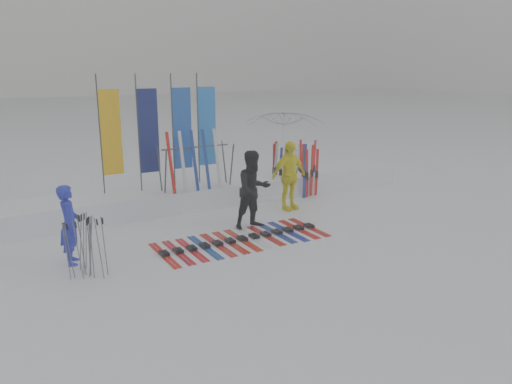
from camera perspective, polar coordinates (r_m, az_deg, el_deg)
ground at (r=11.10m, az=3.25°, el=-6.92°), size 120.00×120.00×0.00m
snow_bank at (r=14.88m, az=-6.44°, el=-0.22°), size 14.00×1.60×0.60m
person_blue at (r=10.93m, az=-20.55°, el=-3.52°), size 0.53×0.69×1.68m
person_black at (r=12.48m, az=-0.29°, el=0.28°), size 0.99×0.78×1.97m
person_yellow at (r=14.09m, az=3.79°, el=1.87°), size 1.20×0.59×1.97m
tent_canopy at (r=17.85m, az=3.25°, el=5.45°), size 3.38×3.42×2.53m
ski_row at (r=11.81m, az=-1.62°, el=-5.39°), size 4.03×1.69×0.07m
pole_cluster at (r=10.28m, az=-18.86°, el=-5.93°), size 0.75×0.78×1.25m
feather_flags at (r=14.35m, az=-10.64°, el=6.99°), size 3.40×0.26×3.20m
ski_rack at (r=14.19m, az=-6.86°, el=3.53°), size 2.04×0.80×1.23m
upright_skis at (r=15.87m, az=4.58°, el=2.58°), size 1.33×1.12×1.69m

